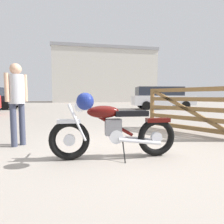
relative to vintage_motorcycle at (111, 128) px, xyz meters
name	(u,v)px	position (x,y,z in m)	size (l,w,h in m)	color
ground_plane	(119,151)	(0.18, 0.39, -0.49)	(80.00, 80.00, 0.00)	gray
vintage_motorcycle	(111,128)	(0.00, 0.00, 0.00)	(2.08, 0.74, 1.07)	black
timber_gate	(197,108)	(2.48, 1.66, 0.21)	(1.48, 2.21, 1.60)	brown
bystander	(17,96)	(-1.79, 1.02, 0.53)	(0.33, 0.37, 1.66)	#383D51
red_hatchback_near	(161,97)	(5.33, 11.33, 0.45)	(4.80, 2.19, 1.74)	black
industrial_building	(104,76)	(2.47, 32.52, 4.23)	(18.56, 9.97, 9.41)	beige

